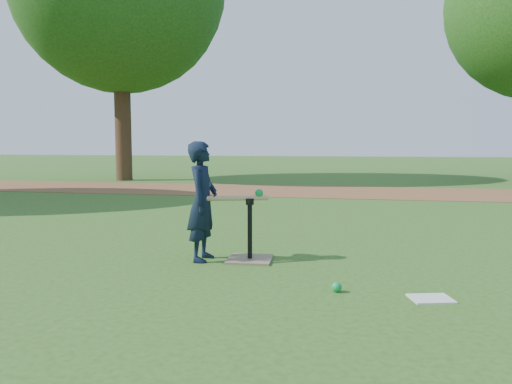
# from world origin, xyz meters

# --- Properties ---
(ground) EXTENTS (80.00, 80.00, 0.00)m
(ground) POSITION_xyz_m (0.00, 0.00, 0.00)
(ground) COLOR #285116
(ground) RESTS_ON ground
(dirt_strip) EXTENTS (24.00, 3.00, 0.01)m
(dirt_strip) POSITION_xyz_m (0.00, 7.50, 0.01)
(dirt_strip) COLOR brown
(dirt_strip) RESTS_ON ground
(child) EXTENTS (0.28, 0.43, 1.17)m
(child) POSITION_xyz_m (-0.32, 0.24, 0.59)
(child) COLOR black
(child) RESTS_ON ground
(wiffle_ball_ground) EXTENTS (0.08, 0.08, 0.08)m
(wiffle_ball_ground) POSITION_xyz_m (1.02, -0.57, 0.04)
(wiffle_ball_ground) COLOR #0D993E
(wiffle_ball_ground) RESTS_ON ground
(clipboard) EXTENTS (0.35, 0.30, 0.01)m
(clipboard) POSITION_xyz_m (1.72, -0.62, 0.01)
(clipboard) COLOR silver
(clipboard) RESTS_ON ground
(batting_tee) EXTENTS (0.46, 0.46, 0.61)m
(batting_tee) POSITION_xyz_m (0.14, 0.32, 0.11)
(batting_tee) COLOR #78674C
(batting_tee) RESTS_ON ground
(swing_action) EXTENTS (0.62, 0.24, 0.12)m
(swing_action) POSITION_xyz_m (0.03, 0.31, 0.63)
(swing_action) COLOR tan
(swing_action) RESTS_ON ground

